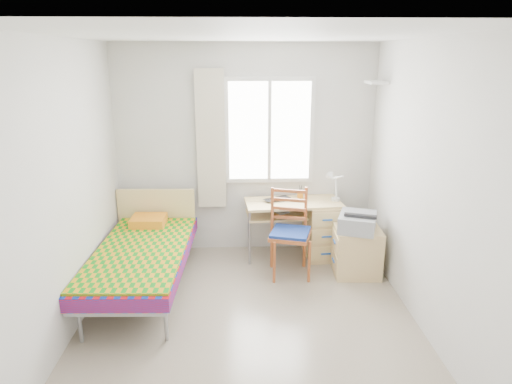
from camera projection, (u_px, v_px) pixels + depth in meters
floor at (249, 320)px, 4.39m from camera, size 3.50×3.50×0.00m
ceiling at (247, 35)px, 3.64m from camera, size 3.50×3.50×0.00m
wall_back at (245, 151)px, 5.69m from camera, size 3.20×0.00×3.20m
wall_left at (64, 193)px, 3.96m from camera, size 0.00×3.50×3.50m
wall_right at (427, 189)px, 4.07m from camera, size 0.00×3.50×3.50m
window at (269, 131)px, 5.61m from camera, size 1.10×0.04×1.30m
curtain at (211, 140)px, 5.56m from camera, size 0.35×0.05×1.70m
floating_shelf at (376, 82)px, 5.16m from camera, size 0.20×0.32×0.03m
bed at (143, 253)px, 4.87m from camera, size 0.99×2.03×0.87m
desk at (317, 227)px, 5.69m from camera, size 1.20×0.63×0.73m
chair at (291, 227)px, 5.20m from camera, size 0.54×0.54×1.01m
cabinet at (357, 251)px, 5.25m from camera, size 0.53×0.48×0.56m
printer at (357, 222)px, 5.11m from camera, size 0.52×0.56×0.20m
laptop at (279, 200)px, 5.58m from camera, size 0.40×0.35×0.03m
pen_cup at (300, 194)px, 5.72m from camera, size 0.08×0.08×0.09m
task_lamp at (333, 183)px, 5.44m from camera, size 0.23×0.32×0.41m
book at (275, 212)px, 5.62m from camera, size 0.23×0.26×0.02m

